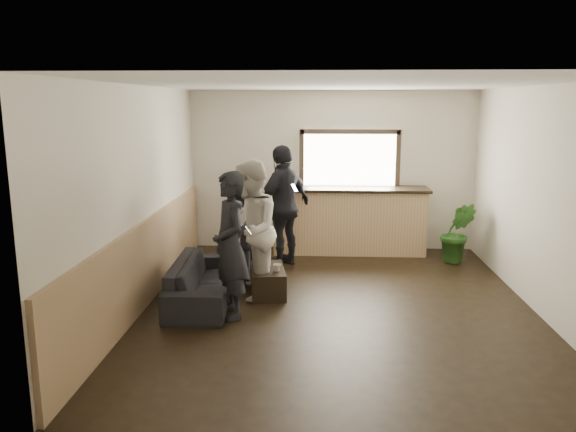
# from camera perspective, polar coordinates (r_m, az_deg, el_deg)

# --- Properties ---
(ground) EXTENTS (5.00, 6.00, 0.01)m
(ground) POSITION_cam_1_polar(r_m,az_deg,el_deg) (7.40, 4.91, -9.05)
(ground) COLOR black
(room_shell) EXTENTS (5.01, 6.01, 2.80)m
(room_shell) POSITION_cam_1_polar(r_m,az_deg,el_deg) (7.03, -0.90, 2.31)
(room_shell) COLOR silver
(room_shell) RESTS_ON ground
(bar_counter) EXTENTS (2.70, 0.68, 2.13)m
(bar_counter) POSITION_cam_1_polar(r_m,az_deg,el_deg) (9.83, 6.22, -0.02)
(bar_counter) COLOR tan
(bar_counter) RESTS_ON ground
(sofa) EXTENTS (0.82, 1.94, 0.56)m
(sofa) POSITION_cam_1_polar(r_m,az_deg,el_deg) (7.54, -8.60, -6.51)
(sofa) COLOR black
(sofa) RESTS_ON ground
(coffee_table) EXTENTS (0.57, 0.87, 0.36)m
(coffee_table) POSITION_cam_1_polar(r_m,az_deg,el_deg) (7.77, -2.08, -6.59)
(coffee_table) COLOR black
(coffee_table) RESTS_ON ground
(cup_a) EXTENTS (0.15, 0.15, 0.10)m
(cup_a) POSITION_cam_1_polar(r_m,az_deg,el_deg) (7.86, -2.87, -4.60)
(cup_a) COLOR silver
(cup_a) RESTS_ON coffee_table
(cup_b) EXTENTS (0.13, 0.13, 0.10)m
(cup_b) POSITION_cam_1_polar(r_m,az_deg,el_deg) (7.55, -1.11, -5.27)
(cup_b) COLOR silver
(cup_b) RESTS_ON coffee_table
(potted_plant) EXTENTS (0.61, 0.52, 1.00)m
(potted_plant) POSITION_cam_1_polar(r_m,az_deg,el_deg) (9.58, 16.84, -1.60)
(potted_plant) COLOR #2D6623
(potted_plant) RESTS_ON ground
(person_a) EXTENTS (0.67, 0.78, 1.79)m
(person_a) POSITION_cam_1_polar(r_m,az_deg,el_deg) (6.79, -5.90, -3.00)
(person_a) COLOR black
(person_a) RESTS_ON ground
(person_b) EXTENTS (0.77, 0.95, 1.85)m
(person_b) POSITION_cam_1_polar(r_m,az_deg,el_deg) (7.44, -3.84, -1.45)
(person_b) COLOR beige
(person_b) RESTS_ON ground
(person_c) EXTENTS (0.90, 1.13, 1.53)m
(person_c) POSITION_cam_1_polar(r_m,az_deg,el_deg) (8.17, -4.38, -1.45)
(person_c) COLOR black
(person_c) RESTS_ON ground
(person_d) EXTENTS (1.07, 1.19, 1.94)m
(person_d) POSITION_cam_1_polar(r_m,az_deg,el_deg) (8.92, -0.42, 1.02)
(person_d) COLOR black
(person_d) RESTS_ON ground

